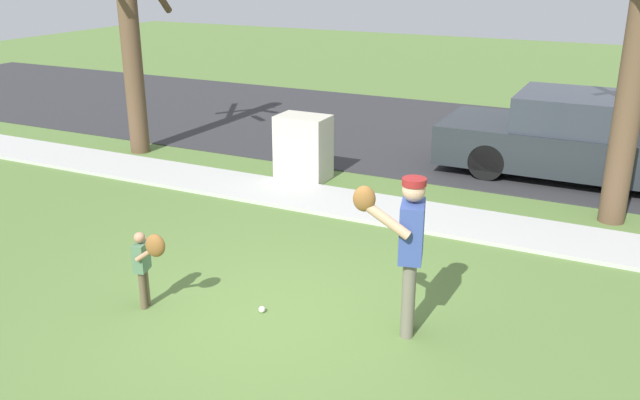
{
  "coord_description": "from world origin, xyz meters",
  "views": [
    {
      "loc": [
        3.33,
        -5.73,
        3.77
      ],
      "look_at": [
        -0.04,
        1.15,
        1.0
      ],
      "focal_mm": 38.28,
      "sensor_mm": 36.0,
      "label": 1
    }
  ],
  "objects_px": {
    "utility_cabinet": "(303,148)",
    "person_child": "(146,258)",
    "street_tree_far": "(128,19)",
    "street_tree_near": "(639,39)",
    "parked_pickup_dark": "(587,142)",
    "baseball": "(262,309)",
    "person_adult": "(407,239)"
  },
  "relations": [
    {
      "from": "person_child",
      "to": "street_tree_far",
      "type": "height_order",
      "value": "street_tree_far"
    },
    {
      "from": "person_child",
      "to": "street_tree_far",
      "type": "relative_size",
      "value": 0.2
    },
    {
      "from": "street_tree_far",
      "to": "parked_pickup_dark",
      "type": "xyz_separation_m",
      "value": [
        8.24,
        2.11,
        -1.94
      ]
    },
    {
      "from": "baseball",
      "to": "parked_pickup_dark",
      "type": "xyz_separation_m",
      "value": [
        2.66,
        6.7,
        0.64
      ]
    },
    {
      "from": "baseball",
      "to": "person_child",
      "type": "bearing_deg",
      "value": -157.32
    },
    {
      "from": "street_tree_far",
      "to": "street_tree_near",
      "type": "bearing_deg",
      "value": 0.61
    },
    {
      "from": "street_tree_near",
      "to": "street_tree_far",
      "type": "relative_size",
      "value": 1.03
    },
    {
      "from": "person_adult",
      "to": "street_tree_near",
      "type": "distance_m",
      "value": 4.99
    },
    {
      "from": "street_tree_near",
      "to": "person_adult",
      "type": "bearing_deg",
      "value": -111.37
    },
    {
      "from": "baseball",
      "to": "person_adult",
      "type": "bearing_deg",
      "value": 10.34
    },
    {
      "from": "person_child",
      "to": "street_tree_near",
      "type": "relative_size",
      "value": 0.19
    },
    {
      "from": "utility_cabinet",
      "to": "parked_pickup_dark",
      "type": "xyz_separation_m",
      "value": [
        4.46,
        2.22,
        0.1
      ]
    },
    {
      "from": "person_child",
      "to": "street_tree_far",
      "type": "bearing_deg",
      "value": 115.81
    },
    {
      "from": "person_adult",
      "to": "person_child",
      "type": "bearing_deg",
      "value": 0.55
    },
    {
      "from": "street_tree_near",
      "to": "parked_pickup_dark",
      "type": "relative_size",
      "value": 0.97
    },
    {
      "from": "utility_cabinet",
      "to": "parked_pickup_dark",
      "type": "distance_m",
      "value": 4.98
    },
    {
      "from": "street_tree_near",
      "to": "parked_pickup_dark",
      "type": "xyz_separation_m",
      "value": [
        -0.62,
        2.01,
        -2.0
      ]
    },
    {
      "from": "utility_cabinet",
      "to": "parked_pickup_dark",
      "type": "height_order",
      "value": "parked_pickup_dark"
    },
    {
      "from": "person_adult",
      "to": "street_tree_near",
      "type": "relative_size",
      "value": 0.34
    },
    {
      "from": "person_adult",
      "to": "parked_pickup_dark",
      "type": "distance_m",
      "value": 6.52
    },
    {
      "from": "person_child",
      "to": "utility_cabinet",
      "type": "relative_size",
      "value": 0.84
    },
    {
      "from": "baseball",
      "to": "utility_cabinet",
      "type": "xyz_separation_m",
      "value": [
        -1.8,
        4.48,
        0.53
      ]
    },
    {
      "from": "street_tree_far",
      "to": "person_adult",
      "type": "bearing_deg",
      "value": -31.08
    },
    {
      "from": "street_tree_far",
      "to": "utility_cabinet",
      "type": "bearing_deg",
      "value": -1.64
    },
    {
      "from": "person_adult",
      "to": "person_child",
      "type": "xyz_separation_m",
      "value": [
        -2.72,
        -0.77,
        -0.44
      ]
    },
    {
      "from": "person_child",
      "to": "utility_cabinet",
      "type": "bearing_deg",
      "value": 82.09
    },
    {
      "from": "street_tree_near",
      "to": "parked_pickup_dark",
      "type": "bearing_deg",
      "value": 107.16
    },
    {
      "from": "street_tree_near",
      "to": "parked_pickup_dark",
      "type": "height_order",
      "value": "street_tree_near"
    },
    {
      "from": "person_child",
      "to": "utility_cabinet",
      "type": "xyz_separation_m",
      "value": [
        -0.64,
        4.97,
        -0.06
      ]
    },
    {
      "from": "baseball",
      "to": "street_tree_near",
      "type": "relative_size",
      "value": 0.01
    },
    {
      "from": "utility_cabinet",
      "to": "person_child",
      "type": "bearing_deg",
      "value": -82.66
    },
    {
      "from": "baseball",
      "to": "utility_cabinet",
      "type": "relative_size",
      "value": 0.06
    }
  ]
}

